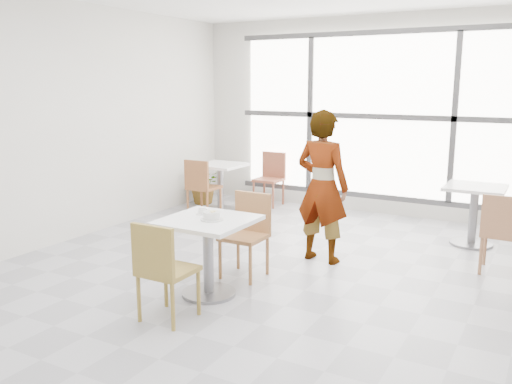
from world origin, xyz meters
The scene contains 16 objects.
floor centered at (0.00, 0.00, 0.00)m, with size 7.00×7.00×0.00m, color #9E9EA5.
wall_back centered at (0.00, 3.50, 1.50)m, with size 6.00×6.00×0.00m, color silver.
wall_left centered at (-3.00, 0.00, 1.50)m, with size 7.00×7.00×0.00m, color silver.
window centered at (0.00, 3.44, 1.50)m, with size 4.60×0.07×2.52m.
main_table centered at (-0.38, -0.54, 0.52)m, with size 0.80×0.80×0.75m.
chair_near centered at (-0.38, -1.23, 0.50)m, with size 0.42×0.42×0.87m.
chair_far centered at (-0.34, 0.13, 0.50)m, with size 0.42×0.42×0.87m.
oatmeal_bowl centered at (-0.32, -0.57, 0.79)m, with size 0.21×0.21×0.09m.
coffee_cup centered at (-0.52, -0.42, 0.78)m, with size 0.16×0.13×0.07m.
person centered at (0.15, 0.93, 0.86)m, with size 0.63×0.41×1.71m, color black.
bg_table_left centered at (-2.19, 2.43, 0.49)m, with size 0.70×0.70×0.75m.
bg_table_right centered at (1.57, 2.43, 0.49)m, with size 0.70×0.70×0.75m.
bg_chair_left_near centered at (-2.24, 1.97, 0.50)m, with size 0.42×0.42×0.87m.
bg_chair_left_far centered at (-1.70, 3.21, 0.50)m, with size 0.42×0.42×0.87m.
bg_chair_right_near centered at (1.99, 1.42, 0.50)m, with size 0.42×0.42×0.87m.
plant_left centered at (-2.70, 2.73, 0.35)m, with size 0.63×0.55×0.70m, color #3F7239.
Camera 1 is at (2.40, -4.56, 1.99)m, focal length 37.76 mm.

